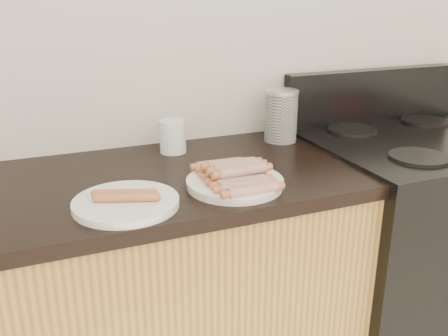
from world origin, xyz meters
name	(u,v)px	position (x,y,z in m)	size (l,w,h in m)	color
wall_back	(176,22)	(0.00, 2.00, 1.30)	(4.00, 0.04, 2.60)	silver
stove	(406,253)	(0.78, 1.68, 0.46)	(0.76, 0.65, 0.91)	black
stove_panel	(373,95)	(0.78, 1.96, 1.01)	(0.76, 0.06, 0.20)	black
burner_near_left	(419,157)	(0.61, 1.51, 0.92)	(0.18, 0.18, 0.01)	black
burner_far_left	(352,130)	(0.61, 1.84, 0.92)	(0.18, 0.18, 0.01)	black
burner_far_right	(425,121)	(0.95, 1.84, 0.92)	(0.18, 0.18, 0.01)	black
main_plate	(235,184)	(0.01, 1.53, 0.91)	(0.26, 0.26, 0.02)	white
side_plate	(126,203)	(-0.29, 1.51, 0.91)	(0.26, 0.26, 0.02)	silver
hotdog_pile	(235,174)	(0.01, 1.53, 0.94)	(0.13, 0.25, 0.05)	maroon
plain_sausages	(125,195)	(-0.29, 1.51, 0.93)	(0.14, 0.10, 0.02)	#D17C4E
canister	(281,116)	(0.33, 1.87, 0.99)	(0.12, 0.12, 0.18)	white
mug	(173,136)	(-0.06, 1.89, 0.95)	(0.08, 0.08, 0.11)	white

